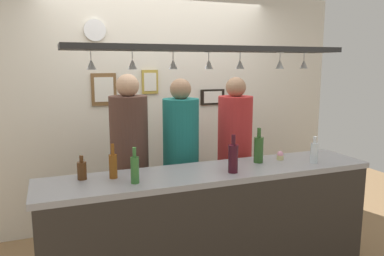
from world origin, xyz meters
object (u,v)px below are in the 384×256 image
Objects in this scene: bottle_champagne_green at (259,149)px; picture_frame_crest at (150,82)px; person_right_red_shirt at (235,144)px; wall_clock at (95,30)px; cupcake at (280,156)px; picture_frame_lower_pair at (213,97)px; bottle_wine_dark_red at (233,158)px; person_left_brown_shirt at (129,150)px; bottle_beer_amber_tall at (113,165)px; bottle_soda_clear at (314,152)px; picture_frame_caricature at (104,89)px; person_middle_teal_shirt at (181,149)px; bottle_beer_green_import at (135,169)px; bottle_beer_brown_stubby at (82,170)px.

picture_frame_crest reaches higher than bottle_champagne_green.
person_right_red_shirt is 0.56m from bottle_champagne_green.
wall_clock is (-1.17, 1.32, 1.05)m from bottle_champagne_green.
picture_frame_lower_pair reaches higher than cupcake.
bottle_wine_dark_red is 3.85× the size of cupcake.
person_left_brown_shirt is 1.44m from picture_frame_lower_pair.
bottle_soda_clear is at bearing -6.07° from bottle_beer_amber_tall.
picture_frame_caricature is (-1.53, 1.51, 0.47)m from bottle_soda_clear.
person_left_brown_shirt is at bearing -117.61° from picture_frame_crest.
person_middle_teal_shirt is 6.45× the size of bottle_beer_amber_tall.
cupcake is (0.74, -0.55, -0.00)m from person_middle_teal_shirt.
person_right_red_shirt is 21.56× the size of cupcake.
bottle_champagne_green is 0.24m from cupcake.
bottle_beer_green_import reaches higher than bottle_soda_clear.
person_middle_teal_shirt is 1.20m from bottle_soda_clear.
person_left_brown_shirt is 0.61m from bottle_beer_amber_tall.
person_right_red_shirt is 7.31× the size of bottle_soda_clear.
person_middle_teal_shirt is 1.10m from picture_frame_caricature.
wall_clock reaches higher than person_left_brown_shirt.
bottle_wine_dark_red is at bearing -61.43° from wall_clock.
picture_frame_crest is at bearing 64.36° from bottle_beer_amber_tall.
wall_clock is at bearing 92.09° from bottle_beer_green_import.
person_right_red_shirt is 6.47× the size of bottle_beer_green_import.
picture_frame_caricature reaches higher than person_right_red_shirt.
bottle_beer_brown_stubby is (-1.46, 0.05, -0.05)m from bottle_champagne_green.
bottle_champagne_green is 1.78m from picture_frame_caricature.
bottle_beer_green_import is 1.00× the size of bottle_beer_amber_tall.
picture_frame_lower_pair is at bearing 0.00° from picture_frame_caricature.
bottle_beer_amber_tall is (-0.24, -0.56, 0.03)m from person_left_brown_shirt.
bottle_champagne_green is at bearing -178.05° from cupcake.
bottle_soda_clear is 0.88× the size of bottle_beer_green_import.
wall_clock is at bearing -174.82° from picture_frame_caricature.
picture_frame_crest reaches higher than cupcake.
picture_frame_crest is at bearing 62.39° from person_left_brown_shirt.
bottle_beer_brown_stubby is 2.31× the size of cupcake.
bottle_beer_amber_tall is at bearing -136.32° from picture_frame_lower_pair.
wall_clock is at bearing -179.73° from picture_frame_lower_pair.
bottle_soda_clear is 0.88× the size of picture_frame_crest.
person_right_red_shirt is 6.47× the size of picture_frame_crest.
bottle_beer_amber_tall is 1.18× the size of wall_clock.
bottle_beer_green_import reaches higher than cupcake.
bottle_wine_dark_red is 0.88× the size of picture_frame_caricature.
person_middle_teal_shirt is at bearing 28.32° from bottle_beer_brown_stubby.
bottle_beer_brown_stubby is at bearing -151.68° from person_middle_teal_shirt.
wall_clock is at bearing 136.82° from bottle_soda_clear.
picture_frame_crest is (-0.66, 0.77, 0.60)m from person_right_red_shirt.
picture_frame_caricature is (-0.76, 1.52, 0.45)m from bottle_wine_dark_red.
picture_frame_crest reaches higher than bottle_beer_green_import.
person_left_brown_shirt is 6.62× the size of picture_frame_crest.
person_middle_teal_shirt reaches higher than bottle_soda_clear.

